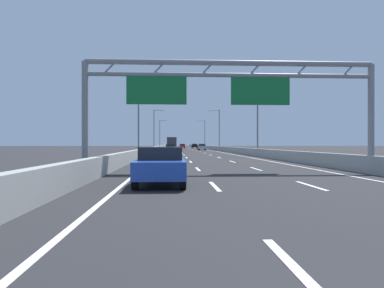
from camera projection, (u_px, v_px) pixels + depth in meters
The scene contains 54 objects.
ground_plane at pixel (185, 149), 100.96m from camera, with size 260.00×260.00×0.00m, color #262628.
lane_dash_left_0 at pixel (299, 272), 4.50m from camera, with size 0.16×3.00×0.01m, color white.
lane_dash_left_1 at pixel (215, 186), 13.49m from camera, with size 0.16×3.00×0.01m, color white.
lane_dash_left_2 at pixel (198, 169), 22.47m from camera, with size 0.16×3.00×0.01m, color white.
lane_dash_left_3 at pixel (191, 162), 31.46m from camera, with size 0.16×3.00×0.01m, color white.
lane_dash_left_4 at pixel (187, 158), 40.45m from camera, with size 0.16×3.00×0.01m, color white.
lane_dash_left_5 at pixel (184, 155), 49.44m from camera, with size 0.16×3.00×0.01m, color white.
lane_dash_left_6 at pixel (182, 153), 58.42m from camera, with size 0.16×3.00×0.01m, color white.
lane_dash_left_7 at pixel (181, 152), 67.41m from camera, with size 0.16×3.00×0.01m, color white.
lane_dash_left_8 at pixel (180, 151), 76.40m from camera, with size 0.16×3.00×0.01m, color white.
lane_dash_left_9 at pixel (179, 150), 85.39m from camera, with size 0.16×3.00×0.01m, color white.
lane_dash_left_10 at pixel (179, 149), 94.37m from camera, with size 0.16×3.00×0.01m, color white.
lane_dash_left_11 at pixel (178, 149), 103.36m from camera, with size 0.16×3.00×0.01m, color white.
lane_dash_left_12 at pixel (178, 149), 112.35m from camera, with size 0.16×3.00×0.01m, color white.
lane_dash_left_13 at pixel (177, 148), 121.34m from camera, with size 0.16×3.00×0.01m, color white.
lane_dash_left_14 at pixel (177, 148), 130.32m from camera, with size 0.16×3.00×0.01m, color white.
lane_dash_left_15 at pixel (177, 148), 139.31m from camera, with size 0.16×3.00×0.01m, color white.
lane_dash_left_16 at pixel (176, 147), 148.30m from camera, with size 0.16×3.00×0.01m, color white.
lane_dash_left_17 at pixel (176, 147), 157.28m from camera, with size 0.16×3.00×0.01m, color white.
lane_dash_right_1 at pixel (311, 186), 13.68m from camera, with size 0.16×3.00×0.01m, color white.
lane_dash_right_2 at pixel (256, 169), 22.67m from camera, with size 0.16×3.00×0.01m, color white.
lane_dash_right_3 at pixel (232, 162), 31.65m from camera, with size 0.16×3.00×0.01m, color white.
lane_dash_right_4 at pixel (219, 158), 40.64m from camera, with size 0.16×3.00×0.01m, color white.
lane_dash_right_5 at pixel (211, 155), 49.63m from camera, with size 0.16×3.00×0.01m, color white.
lane_dash_right_6 at pixel (205, 153), 58.62m from camera, with size 0.16×3.00×0.01m, color white.
lane_dash_right_7 at pixel (200, 152), 67.60m from camera, with size 0.16×3.00×0.01m, color white.
lane_dash_right_8 at pixel (197, 151), 76.59m from camera, with size 0.16×3.00×0.01m, color white.
lane_dash_right_9 at pixel (195, 150), 85.58m from camera, with size 0.16×3.00×0.01m, color white.
lane_dash_right_10 at pixel (193, 149), 94.56m from camera, with size 0.16×3.00×0.01m, color white.
lane_dash_right_11 at pixel (191, 149), 103.55m from camera, with size 0.16×3.00×0.01m, color white.
lane_dash_right_12 at pixel (189, 149), 112.54m from camera, with size 0.16×3.00×0.01m, color white.
lane_dash_right_13 at pixel (188, 148), 121.53m from camera, with size 0.16×3.00×0.01m, color white.
lane_dash_right_14 at pixel (187, 148), 130.51m from camera, with size 0.16×3.00×0.01m, color white.
lane_dash_right_15 at pixel (186, 148), 139.50m from camera, with size 0.16×3.00×0.01m, color white.
lane_dash_right_16 at pixel (185, 147), 148.49m from camera, with size 0.16×3.00×0.01m, color white.
lane_dash_right_17 at pixel (185, 147), 157.48m from camera, with size 0.16×3.00×0.01m, color white.
edge_line_left at pixel (165, 150), 88.70m from camera, with size 0.16×176.00×0.01m, color white.
edge_line_right at pixel (208, 150), 89.26m from camera, with size 0.16×176.00×0.01m, color white.
barrier_left at pixel (161, 147), 110.58m from camera, with size 0.45×220.00×0.95m.
barrier_right at pixel (206, 147), 111.31m from camera, with size 0.45×220.00×0.95m.
sign_gantry at pixel (226, 87), 20.99m from camera, with size 16.88×0.36×6.36m.
streetlamp_left_mid at pixel (140, 114), 46.86m from camera, with size 2.58×0.28×9.50m.
streetlamp_right_mid at pixel (256, 114), 47.65m from camera, with size 2.58×0.28×9.50m.
streetlamp_left_far at pixel (155, 127), 85.83m from camera, with size 2.58×0.28×9.50m.
streetlamp_right_far at pixel (218, 127), 86.62m from camera, with size 2.58×0.28×9.50m.
streetlamp_left_distant at pixel (160, 132), 124.80m from camera, with size 2.58×0.28×9.50m.
streetlamp_right_distant at pixel (204, 132), 125.59m from camera, with size 2.58×0.28×9.50m.
blue_car at pixel (161, 165), 14.09m from camera, with size 1.84×4.12×1.45m.
orange_car at pixel (172, 146), 130.64m from camera, with size 1.74×4.23×1.50m.
silver_car at pixel (202, 147), 87.24m from camera, with size 1.71×4.45×1.48m.
green_car at pixel (170, 148), 63.67m from camera, with size 1.71×4.41×1.43m.
red_car at pixel (182, 146), 118.64m from camera, with size 1.82×4.22×1.42m.
black_car at pixel (194, 146), 119.36m from camera, with size 1.84×4.22×1.46m.
box_truck at pixel (172, 143), 93.88m from camera, with size 2.38×7.73×3.13m.
Camera 1 is at (-3.35, -0.92, 1.59)m, focal length 34.33 mm.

